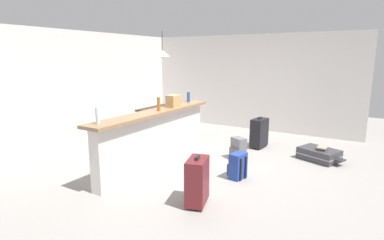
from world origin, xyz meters
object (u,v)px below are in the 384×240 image
Objects in this scene: dining_chair_near_partition at (181,119)px; book_stack at (322,148)px; bottle_clear at (98,116)px; bottle_amber at (159,104)px; pendant_lamp at (162,53)px; backpack_blue at (238,166)px; suitcase_upright_maroon at (197,181)px; bottle_blue at (188,97)px; backpack_grey at (238,149)px; dining_table at (163,112)px; suitcase_flat_charcoal at (319,154)px; grocery_bag at (173,101)px; suitcase_upright_black at (259,133)px.

dining_chair_near_partition reaches higher than book_stack.
bottle_clear reaches higher than dining_chair_near_partition.
pendant_lamp reaches higher than bottle_amber.
bottle_clear is 0.55× the size of backpack_blue.
suitcase_upright_maroon is (-0.94, -1.31, -0.80)m from bottle_amber.
bottle_blue is 1.48m from backpack_grey.
dining_table reaches higher than book_stack.
bottle_blue is at bearing -132.19° from dining_chair_near_partition.
suitcase_upright_maroon reaches higher than suitcase_flat_charcoal.
grocery_bag reaches higher than backpack_blue.
book_stack is (0.21, -3.52, -0.40)m from dining_table.
suitcase_upright_maroon is 1.60× the size of backpack_blue.
dining_table is 3.52m from suitcase_flat_charcoal.
suitcase_flat_charcoal is (1.81, -2.40, -1.02)m from bottle_amber.
pendant_lamp is (2.92, 1.01, 0.87)m from bottle_clear.
pendant_lamp reaches higher than dining_chair_near_partition.
bottle_blue is 2.77m from book_stack.
suitcase_flat_charcoal is 1.33× the size of suitcase_upright_maroon.
backpack_blue is at bearing -82.79° from bottle_amber.
bottle_blue is at bearing 85.59° from backpack_grey.
bottle_amber reaches higher than backpack_grey.
dining_chair_near_partition is (1.11, 0.56, -0.60)m from grocery_bag.
bottle_clear reaches higher than backpack_blue.
dining_table reaches higher than suitcase_upright_maroon.
grocery_bag is (-0.67, -0.08, 0.01)m from bottle_blue.
bottle_blue is 0.22× the size of dining_chair_near_partition.
bottle_clear is at bearing 160.03° from suitcase_upright_black.
bottle_clear is 3.01m from dining_chair_near_partition.
grocery_bag is 2.94m from suitcase_flat_charcoal.
suitcase_upright_maroon is (0.37, -1.39, -0.79)m from bottle_clear.
book_stack is at bearing -86.91° from pendant_lamp.
grocery_bag is at bearing -173.05° from bottle_blue.
suitcase_flat_charcoal is (3.12, -2.47, -1.01)m from bottle_clear.
bottle_clear reaches higher than suitcase_upright_black.
bottle_blue is at bearing 34.14° from suitcase_upright_maroon.
suitcase_upright_black reaches higher than backpack_grey.
bottle_blue is 0.49× the size of backpack_blue.
bottle_amber is at bearing -145.95° from dining_table.
dining_chair_near_partition is at bearing 93.93° from book_stack.
backpack_grey is 0.63× the size of suitcase_upright_black.
pendant_lamp is 1.47× the size of backpack_grey.
grocery_bag is 1.54m from backpack_grey.
suitcase_upright_maroon is 2.03m from backpack_grey.
bottle_amber is 0.49m from grocery_bag.
backpack_blue is 1.88m from suitcase_upright_black.
pendant_lamp is 2.16× the size of book_stack.
dining_table is at bearing 93.54° from suitcase_flat_charcoal.
dining_table is at bearing -171.82° from pendant_lamp.
bottle_blue reaches higher than suitcase_upright_black.
pendant_lamp is 0.92× the size of suitcase_upright_maroon.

